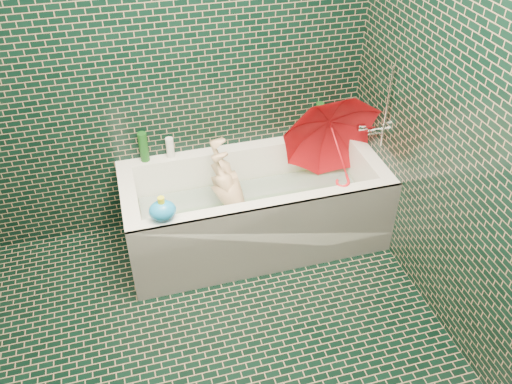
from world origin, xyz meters
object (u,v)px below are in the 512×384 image
object	(u,v)px
bathtub	(255,215)
umbrella	(339,151)
bath_toy	(162,210)
rubber_duck	(309,134)
child	(236,204)

from	to	relation	value
bathtub	umbrella	world-z (taller)	umbrella
umbrella	bath_toy	bearing A→B (deg)	-156.13
rubber_duck	child	bearing A→B (deg)	-139.10
child	rubber_duck	world-z (taller)	rubber_duck
child	umbrella	size ratio (longest dim) A/B	1.34
rubber_duck	bath_toy	size ratio (longest dim) A/B	0.64
bathtub	rubber_duck	xyz separation A→B (m)	(0.48, 0.31, 0.38)
bathtub	bath_toy	size ratio (longest dim) A/B	10.14
rubber_duck	bath_toy	world-z (taller)	bath_toy
child	rubber_duck	size ratio (longest dim) A/B	8.48
bathtub	bath_toy	distance (m)	0.80
bathtub	child	bearing A→B (deg)	167.01
bathtub	bath_toy	bearing A→B (deg)	-155.31
umbrella	child	bearing A→B (deg)	-172.26
rubber_duck	umbrella	bearing A→B (deg)	-58.99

